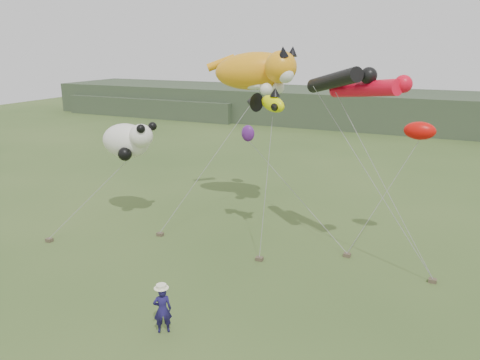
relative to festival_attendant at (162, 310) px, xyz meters
name	(u,v)px	position (x,y,z in m)	size (l,w,h in m)	color
ground	(205,314)	(0.77, 1.53, -0.84)	(120.00, 120.00, 0.00)	#385123
headland	(359,109)	(-2.34, 46.22, 1.08)	(90.00, 13.00, 4.00)	#2D3D28
festival_attendant	(162,310)	(0.00, 0.00, 0.00)	(0.61, 0.40, 1.68)	#1B144E
sandbag_anchors	(241,252)	(-0.14, 6.66, -0.76)	(17.80, 4.64, 0.16)	brown
cat_kite	(260,71)	(-1.37, 11.78, 7.21)	(5.77, 3.21, 2.45)	orange
fish_kite	(265,102)	(0.39, 8.13, 6.04)	(2.38, 1.55, 1.18)	#E3EF04
tube_kites	(355,84)	(4.33, 8.15, 6.98)	(4.67, 2.89, 1.43)	black
panda_kite	(128,140)	(-7.46, 8.31, 3.63)	(3.24, 2.10, 2.01)	white
misc_kites	(337,132)	(2.73, 12.39, 4.17)	(11.74, 6.22, 2.78)	red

